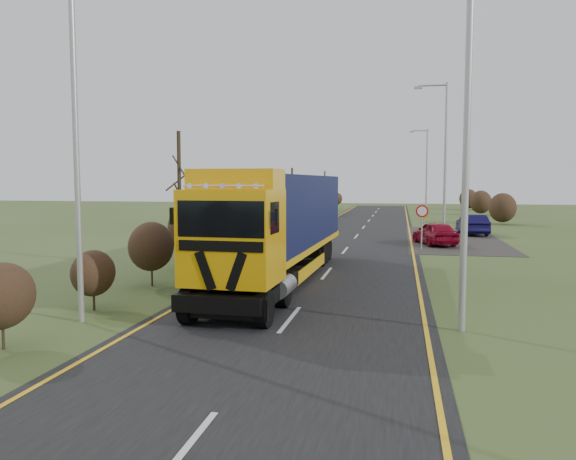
# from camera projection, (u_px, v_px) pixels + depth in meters

# --- Properties ---
(ground) EXTENTS (160.00, 160.00, 0.00)m
(ground) POSITION_uv_depth(u_px,v_px,m) (312.00, 292.00, 19.63)
(ground) COLOR #3D4E21
(ground) RESTS_ON ground
(road) EXTENTS (8.00, 120.00, 0.02)m
(road) POSITION_uv_depth(u_px,v_px,m) (341.00, 255.00, 29.39)
(road) COLOR black
(road) RESTS_ON ground
(layby) EXTENTS (6.00, 18.00, 0.02)m
(layby) POSITION_uv_depth(u_px,v_px,m) (453.00, 239.00, 37.89)
(layby) COLOR #2A2825
(layby) RESTS_ON ground
(lane_markings) EXTENTS (7.52, 116.00, 0.01)m
(lane_markings) POSITION_uv_depth(u_px,v_px,m) (341.00, 256.00, 29.09)
(lane_markings) COLOR yellow
(lane_markings) RESTS_ON road
(hedgerow) EXTENTS (2.24, 102.04, 6.05)m
(hedgerow) POSITION_uv_depth(u_px,v_px,m) (219.00, 226.00, 28.37)
(hedgerow) COLOR #2F1E15
(hedgerow) RESTS_ON ground
(lorry) EXTENTS (2.95, 15.22, 4.22)m
(lorry) POSITION_uv_depth(u_px,v_px,m) (280.00, 220.00, 21.58)
(lorry) COLOR black
(lorry) RESTS_ON ground
(car_red_hatchback) EXTENTS (2.90, 4.54, 1.44)m
(car_red_hatchback) POSITION_uv_depth(u_px,v_px,m) (435.00, 233.00, 34.13)
(car_red_hatchback) COLOR maroon
(car_red_hatchback) RESTS_ON ground
(car_blue_sedan) EXTENTS (1.99, 4.56, 1.46)m
(car_blue_sedan) POSITION_uv_depth(u_px,v_px,m) (472.00, 225.00, 40.60)
(car_blue_sedan) COLOR #0C0933
(car_blue_sedan) RESTS_ON ground
(streetlight_near) EXTENTS (1.88, 0.18, 8.85)m
(streetlight_near) POSITION_uv_depth(u_px,v_px,m) (462.00, 142.00, 14.19)
(streetlight_near) COLOR #A4A7A9
(streetlight_near) RESTS_ON ground
(streetlight_mid) EXTENTS (2.16, 0.20, 10.20)m
(streetlight_mid) POSITION_uv_depth(u_px,v_px,m) (443.00, 154.00, 36.29)
(streetlight_mid) COLOR #A4A7A9
(streetlight_mid) RESTS_ON ground
(streetlight_far) EXTENTS (2.01, 0.19, 9.46)m
(streetlight_far) POSITION_uv_depth(u_px,v_px,m) (426.00, 169.00, 60.69)
(streetlight_far) COLOR #A4A7A9
(streetlight_far) RESTS_ON ground
(left_pole) EXTENTS (0.16, 0.16, 8.80)m
(left_pole) POSITION_uv_depth(u_px,v_px,m) (77.00, 162.00, 15.14)
(left_pole) COLOR #A4A7A9
(left_pole) RESTS_ON ground
(speed_sign) EXTENTS (0.70, 0.10, 2.54)m
(speed_sign) POSITION_uv_depth(u_px,v_px,m) (422.00, 218.00, 31.72)
(speed_sign) COLOR #A4A7A9
(speed_sign) RESTS_ON ground
(warning_board) EXTENTS (0.63, 0.11, 1.65)m
(warning_board) POSITION_uv_depth(u_px,v_px,m) (424.00, 220.00, 41.90)
(warning_board) COLOR #A4A7A9
(warning_board) RESTS_ON ground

